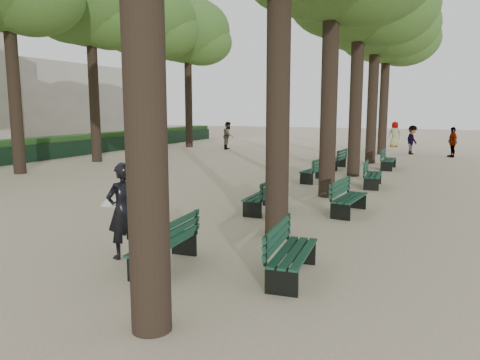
% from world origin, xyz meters
% --- Properties ---
extents(ground, '(120.00, 120.00, 0.00)m').
position_xyz_m(ground, '(0.00, 0.00, 0.00)').
color(ground, '#C6B196').
rests_on(ground, ground).
extents(tree_central_4, '(6.00, 6.00, 9.95)m').
position_xyz_m(tree_central_4, '(1.50, 18.00, 7.65)').
color(tree_central_4, '#33261C').
rests_on(tree_central_4, ground).
extents(tree_central_5, '(6.00, 6.00, 9.95)m').
position_xyz_m(tree_central_5, '(1.50, 23.00, 7.65)').
color(tree_central_5, '#33261C').
rests_on(tree_central_5, ground).
extents(tree_far_3, '(6.00, 6.00, 10.45)m').
position_xyz_m(tree_far_3, '(-12.00, 13.00, 8.14)').
color(tree_far_3, '#33261C').
rests_on(tree_far_3, ground).
extents(tree_far_4, '(6.00, 6.00, 10.45)m').
position_xyz_m(tree_far_4, '(-12.00, 18.00, 8.14)').
color(tree_far_4, '#33261C').
rests_on(tree_far_4, ground).
extents(tree_far_5, '(6.00, 6.00, 10.45)m').
position_xyz_m(tree_far_5, '(-12.00, 23.00, 8.14)').
color(tree_far_5, '#33261C').
rests_on(tree_far_5, ground).
extents(bench_left_0, '(0.68, 1.83, 0.92)m').
position_xyz_m(bench_left_0, '(0.37, 0.10, 0.27)').
color(bench_left_0, black).
rests_on(bench_left_0, ground).
extents(bench_left_1, '(0.60, 1.81, 0.92)m').
position_xyz_m(bench_left_1, '(0.37, 5.10, 0.27)').
color(bench_left_1, black).
rests_on(bench_left_1, ground).
extents(bench_left_2, '(0.79, 1.86, 0.92)m').
position_xyz_m(bench_left_2, '(0.37, 10.86, 0.27)').
color(bench_left_2, black).
rests_on(bench_left_2, ground).
extents(bench_left_3, '(0.67, 1.83, 0.92)m').
position_xyz_m(bench_left_3, '(0.37, 15.01, 0.27)').
color(bench_left_3, black).
rests_on(bench_left_3, ground).
extents(bench_right_0, '(0.71, 1.84, 0.92)m').
position_xyz_m(bench_right_0, '(2.63, 0.51, 0.27)').
color(bench_right_0, black).
rests_on(bench_right_0, ground).
extents(bench_right_1, '(0.75, 1.85, 0.92)m').
position_xyz_m(bench_right_1, '(2.63, 5.76, 0.27)').
color(bench_right_1, black).
rests_on(bench_right_1, ground).
extents(bench_right_2, '(0.68, 1.83, 0.92)m').
position_xyz_m(bench_right_2, '(2.63, 10.48, 0.27)').
color(bench_right_2, black).
rests_on(bench_right_2, ground).
extents(bench_right_3, '(0.58, 1.80, 0.92)m').
position_xyz_m(bench_right_3, '(2.63, 15.86, 0.27)').
color(bench_right_3, black).
rests_on(bench_right_3, ground).
extents(man_with_map, '(0.73, 0.82, 1.84)m').
position_xyz_m(man_with_map, '(-0.67, 0.30, 0.92)').
color(man_with_map, black).
rests_on(man_with_map, ground).
extents(pedestrian_b, '(0.70, 1.20, 1.77)m').
position_xyz_m(pedestrian_b, '(3.20, 23.70, 0.89)').
color(pedestrian_b, '#262628').
rests_on(pedestrian_b, ground).
extents(pedestrian_d, '(0.97, 0.73, 1.84)m').
position_xyz_m(pedestrian_d, '(1.69, 29.11, 0.92)').
color(pedestrian_d, '#262628').
rests_on(pedestrian_d, ground).
extents(pedestrian_c, '(0.71, 1.08, 1.75)m').
position_xyz_m(pedestrian_c, '(5.44, 22.84, 0.88)').
color(pedestrian_c, '#262628').
rests_on(pedestrian_c, ground).
extents(pedestrian_a, '(0.59, 0.98, 1.89)m').
position_xyz_m(pedestrian_a, '(-8.67, 22.55, 0.94)').
color(pedestrian_a, '#262628').
rests_on(pedestrian_a, ground).
extents(fence, '(0.08, 42.00, 0.90)m').
position_xyz_m(fence, '(-15.00, 11.00, 0.45)').
color(fence, black).
rests_on(fence, ground).
extents(hedge, '(1.20, 42.00, 1.20)m').
position_xyz_m(hedge, '(-15.70, 11.00, 0.60)').
color(hedge, '#1C4518').
rests_on(hedge, ground).
extents(building_far, '(12.00, 16.00, 7.00)m').
position_xyz_m(building_far, '(-33.00, 30.00, 3.50)').
color(building_far, '#B7B2A3').
rests_on(building_far, ground).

